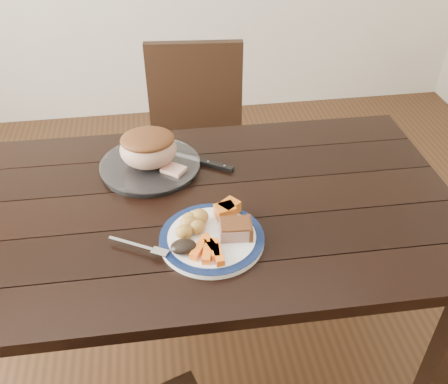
{
  "coord_description": "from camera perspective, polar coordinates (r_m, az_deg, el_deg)",
  "views": [
    {
      "loc": [
        -0.09,
        -1.18,
        1.71
      ],
      "look_at": [
        0.08,
        -0.02,
        0.8
      ],
      "focal_mm": 40.0,
      "sensor_mm": 36.0,
      "label": 1
    }
  ],
  "objects": [
    {
      "name": "ground",
      "position": [
        2.08,
        -2.38,
        -17.62
      ],
      "size": [
        4.0,
        4.0,
        0.0
      ],
      "primitive_type": "plane",
      "color": "#472B16",
      "rests_on": "ground"
    },
    {
      "name": "carrot_batons",
      "position": [
        1.32,
        -1.66,
        -6.67
      ],
      "size": [
        0.09,
        0.11,
        0.02
      ],
      "color": "orange",
      "rests_on": "dinner_plate"
    },
    {
      "name": "dining_table",
      "position": [
        1.58,
        -2.98,
        -3.93
      ],
      "size": [
        1.61,
        0.92,
        0.75
      ],
      "rotation": [
        0.0,
        0.0,
        -0.01
      ],
      "color": "black",
      "rests_on": "ground"
    },
    {
      "name": "roasted_potatoes",
      "position": [
        1.39,
        -3.64,
        -3.54
      ],
      "size": [
        0.1,
        0.1,
        0.04
      ],
      "color": "gold",
      "rests_on": "dinner_plate"
    },
    {
      "name": "dark_mushroom",
      "position": [
        1.33,
        -4.63,
        -6.25
      ],
      "size": [
        0.07,
        0.05,
        0.03
      ],
      "primitive_type": "ellipsoid",
      "color": "black",
      "rests_on": "dinner_plate"
    },
    {
      "name": "chair_far",
      "position": [
        2.26,
        -3.13,
        6.04
      ],
      "size": [
        0.46,
        0.47,
        0.93
      ],
      "rotation": [
        0.0,
        0.0,
        3.05
      ],
      "color": "black",
      "rests_on": "ground"
    },
    {
      "name": "plate_rim",
      "position": [
        1.38,
        -1.41,
        -5.14
      ],
      "size": [
        0.29,
        0.29,
        0.02
      ],
      "primitive_type": "torus",
      "color": "#0C183D",
      "rests_on": "dinner_plate"
    },
    {
      "name": "roast_joint",
      "position": [
        1.64,
        -8.63,
        4.85
      ],
      "size": [
        0.19,
        0.16,
        0.12
      ],
      "primitive_type": "ellipsoid",
      "color": "tan",
      "rests_on": "serving_platter"
    },
    {
      "name": "fork",
      "position": [
        1.37,
        -9.3,
        -6.24
      ],
      "size": [
        0.16,
        0.1,
        0.0
      ],
      "rotation": [
        0.0,
        0.0,
        -0.52
      ],
      "color": "silver",
      "rests_on": "dinner_plate"
    },
    {
      "name": "carving_knife",
      "position": [
        1.68,
        -2.12,
        3.31
      ],
      "size": [
        0.28,
        0.19,
        0.01
      ],
      "rotation": [
        0.0,
        0.0,
        -0.56
      ],
      "color": "silver",
      "rests_on": "dining_table"
    },
    {
      "name": "pork_slice",
      "position": [
        1.37,
        1.3,
        -4.32
      ],
      "size": [
        0.09,
        0.07,
        0.04
      ],
      "primitive_type": "cube",
      "rotation": [
        0.0,
        0.0,
        -0.07
      ],
      "color": "#A87567",
      "rests_on": "dinner_plate"
    },
    {
      "name": "serving_platter",
      "position": [
        1.68,
        -8.41,
        2.88
      ],
      "size": [
        0.32,
        0.32,
        0.02
      ],
      "primitive_type": "cylinder",
      "color": "white",
      "rests_on": "dining_table"
    },
    {
      "name": "cut_slice",
      "position": [
        1.62,
        -5.77,
        2.52
      ],
      "size": [
        0.09,
        0.09,
        0.02
      ],
      "primitive_type": "cube",
      "rotation": [
        0.0,
        0.0,
        -0.65
      ],
      "color": "tan",
      "rests_on": "serving_platter"
    },
    {
      "name": "dinner_plate",
      "position": [
        1.39,
        -1.41,
        -5.39
      ],
      "size": [
        0.29,
        0.29,
        0.02
      ],
      "primitive_type": "cylinder",
      "color": "white",
      "rests_on": "dining_table"
    },
    {
      "name": "pumpkin_wedges",
      "position": [
        1.43,
        0.36,
        -2.03
      ],
      "size": [
        0.08,
        0.08,
        0.04
      ],
      "color": "orange",
      "rests_on": "dinner_plate"
    }
  ]
}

